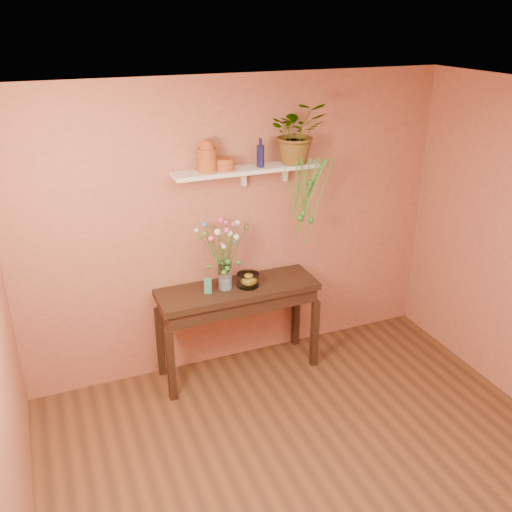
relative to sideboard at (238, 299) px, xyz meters
The scene contains 13 objects.
room 1.85m from the sideboard, 86.74° to the right, with size 4.04×4.04×2.70m.
sideboard is the anchor object (origin of this frame).
wall_shelf 1.18m from the sideboard, 39.02° to the left, with size 1.30×0.24×0.19m.
terracotta_jug 1.33m from the sideboard, 148.02° to the left, with size 0.21×0.21×0.27m.
terracotta_pot 1.24m from the sideboard, 114.57° to the left, with size 0.17×0.17×0.10m, color #9F4A26.
blue_bottle 1.31m from the sideboard, 20.81° to the left, with size 0.09×0.09×0.25m.
spider_plant 1.57m from the sideboard, 10.87° to the left, with size 0.48×0.42×0.53m, color #2E7829.
plant_fronds 1.09m from the sideboard, ahead, with size 0.52×0.28×0.84m.
glass_vase 0.26m from the sideboard, behind, with size 0.12×0.12×0.25m.
bouquet 0.61m from the sideboard, 167.58° to the left, with size 0.52×0.48×0.50m.
glass_bowl 0.21m from the sideboard, 12.07° to the right, with size 0.20×0.20×0.12m.
lemon 0.21m from the sideboard, ahead, with size 0.08×0.08×0.08m, color yellow.
carton 0.34m from the sideboard, behind, with size 0.06×0.05×0.13m, color teal.
Camera 1 is at (-1.63, -2.47, 3.16)m, focal length 39.14 mm.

